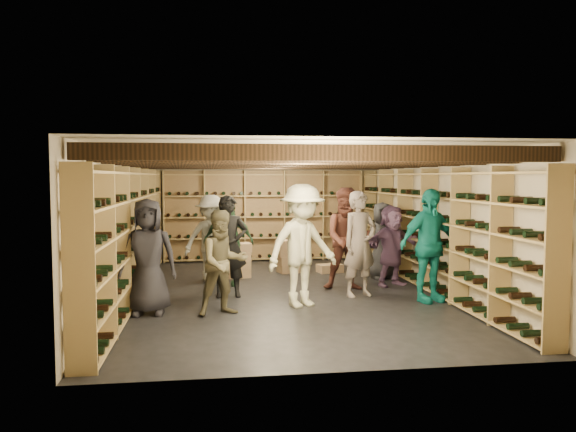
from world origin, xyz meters
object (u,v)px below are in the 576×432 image
(person_1, at_px, (229,246))
(person_10, at_px, (228,242))
(crate_stack_right, at_px, (238,260))
(person_3, at_px, (302,246))
(crate_stack_left, at_px, (290,256))
(person_8, at_px, (348,239))
(person_2, at_px, (223,263))
(person_7, at_px, (360,244))
(person_0, at_px, (148,257))
(person_4, at_px, (429,245))
(person_9, at_px, (211,238))
(crate_loose, at_px, (330,268))
(person_12, at_px, (383,240))
(person_11, at_px, (392,245))

(person_1, relative_size, person_10, 1.05)
(crate_stack_right, height_order, person_3, person_3)
(crate_stack_left, relative_size, person_8, 0.37)
(crate_stack_left, xyz_separation_m, person_1, (-1.34, -2.25, 0.51))
(person_2, bearing_deg, person_7, 3.79)
(crate_stack_left, distance_m, person_8, 2.17)
(person_0, bearing_deg, person_8, 22.75)
(person_2, height_order, person_4, person_4)
(person_3, distance_m, person_7, 1.23)
(person_0, bearing_deg, person_10, 60.20)
(crate_stack_right, bearing_deg, crate_stack_left, 21.54)
(person_3, height_order, person_9, person_3)
(person_0, distance_m, person_1, 1.59)
(crate_stack_right, bearing_deg, person_1, -97.16)
(crate_loose, bearing_deg, crate_stack_right, -170.97)
(crate_stack_left, bearing_deg, person_4, -59.07)
(crate_stack_right, height_order, person_9, person_9)
(person_0, xyz_separation_m, person_9, (0.91, 2.52, -0.02))
(person_1, relative_size, person_2, 1.11)
(person_1, distance_m, person_4, 3.25)
(person_8, bearing_deg, person_12, 55.47)
(person_4, xyz_separation_m, person_8, (-1.05, 1.09, -0.00))
(person_3, distance_m, person_11, 2.36)
(person_2, height_order, person_10, person_10)
(person_7, height_order, person_11, person_7)
(person_4, xyz_separation_m, person_10, (-3.13, 1.83, -0.10))
(person_0, relative_size, person_7, 0.96)
(person_1, xyz_separation_m, person_9, (-0.29, 1.49, -0.02))
(person_7, bearing_deg, person_1, 152.26)
(person_11, bearing_deg, crate_loose, 94.23)
(crate_stack_right, distance_m, person_9, 0.78)
(person_3, bearing_deg, person_9, 96.00)
(person_9, height_order, person_12, person_9)
(person_8, bearing_deg, person_3, -122.43)
(person_1, bearing_deg, crate_loose, 39.97)
(crate_stack_left, xyz_separation_m, person_7, (0.84, -2.49, 0.54))
(crate_stack_right, distance_m, crate_loose, 1.99)
(person_0, relative_size, person_4, 0.93)
(person_0, height_order, person_8, person_8)
(person_11, bearing_deg, person_7, -158.97)
(crate_stack_left, xyz_separation_m, person_8, (0.77, -1.95, 0.57))
(person_1, distance_m, person_10, 1.05)
(crate_loose, relative_size, person_3, 0.26)
(crate_loose, height_order, person_7, person_7)
(crate_stack_right, distance_m, person_10, 0.92)
(crate_stack_left, distance_m, person_0, 4.18)
(person_2, relative_size, person_7, 0.86)
(person_1, distance_m, person_3, 1.38)
(person_12, bearing_deg, person_0, -160.05)
(person_1, relative_size, person_9, 1.02)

